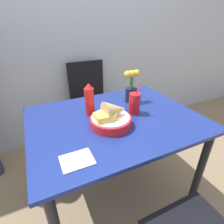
% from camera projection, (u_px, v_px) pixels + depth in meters
% --- Properties ---
extents(ground_plane, '(12.00, 12.00, 0.00)m').
position_uv_depth(ground_plane, '(114.00, 194.00, 1.51)').
color(ground_plane, '#7A664C').
extents(wall_window, '(7.00, 0.06, 2.60)m').
position_uv_depth(wall_window, '(69.00, 23.00, 1.74)').
color(wall_window, '#9EA8B7').
rests_on(wall_window, ground_plane).
extents(dining_table, '(1.09, 0.84, 0.76)m').
position_uv_depth(dining_table, '(115.00, 131.00, 1.20)').
color(dining_table, navy).
rests_on(dining_table, ground_plane).
extents(chair_far_window, '(0.40, 0.40, 0.94)m').
position_uv_depth(chair_far_window, '(89.00, 97.00, 1.98)').
color(chair_far_window, black).
rests_on(chair_far_window, ground_plane).
extents(food_basket, '(0.25, 0.25, 0.16)m').
position_uv_depth(food_basket, '(112.00, 117.00, 1.04)').
color(food_basket, red).
rests_on(food_basket, dining_table).
extents(ketchup_bottle, '(0.06, 0.06, 0.22)m').
position_uv_depth(ketchup_bottle, '(89.00, 100.00, 1.14)').
color(ketchup_bottle, red).
rests_on(ketchup_bottle, dining_table).
extents(drink_cup, '(0.08, 0.08, 0.24)m').
position_uv_depth(drink_cup, '(134.00, 104.00, 1.18)').
color(drink_cup, red).
rests_on(drink_cup, dining_table).
extents(flower_vase, '(0.13, 0.09, 0.25)m').
position_uv_depth(flower_vase, '(131.00, 88.00, 1.33)').
color(flower_vase, black).
rests_on(flower_vase, dining_table).
extents(napkin, '(0.15, 0.12, 0.01)m').
position_uv_depth(napkin, '(77.00, 160.00, 0.80)').
color(napkin, white).
rests_on(napkin, dining_table).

